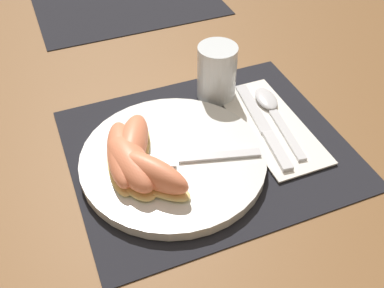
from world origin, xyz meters
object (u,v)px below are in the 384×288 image
Objects in this scene: spoon at (271,108)px; citrus_wedge_1 at (122,155)px; knife at (263,126)px; citrus_wedge_3 at (149,173)px; plate at (173,160)px; citrus_wedge_2 at (131,164)px; juice_glass at (217,75)px; fork at (181,160)px; citrus_wedge_0 at (133,145)px.

spoon is 1.28× the size of citrus_wedge_1.
knife is 1.67× the size of citrus_wedge_3.
knife is at bearing 6.51° from plate.
citrus_wedge_3 reaches higher than knife.
citrus_wedge_3 is at bearing -164.97° from knife.
knife is 0.23m from citrus_wedge_2.
fork is at bearing -129.95° from juice_glass.
spoon is 1.42× the size of citrus_wedge_3.
citrus_wedge_0 is 0.06m from citrus_wedge_3.
plate is 1.30× the size of knife.
citrus_wedge_0 reaches higher than knife.
spoon is 0.25m from citrus_wedge_0.
citrus_wedge_2 is at bearing -110.17° from citrus_wedge_0.
spoon is at bearing 6.09° from citrus_wedge_0.
citrus_wedge_3 is (0.00, -0.06, 0.00)m from citrus_wedge_0.
citrus_wedge_0 is at bearing 35.43° from citrus_wedge_1.
spoon is 0.27m from citrus_wedge_2.
plate is 2.09× the size of citrus_wedge_0.
juice_glass reaches higher than knife.
juice_glass is at bearing 35.80° from citrus_wedge_2.
spoon is at bearing 20.50° from citrus_wedge_3.
juice_glass is (0.13, 0.13, 0.03)m from plate.
citrus_wedge_1 is 0.06m from citrus_wedge_3.
juice_glass is 0.50× the size of fork.
spoon is 1.37× the size of citrus_wedge_0.
citrus_wedge_3 is at bearing -56.37° from citrus_wedge_2.
citrus_wedge_1 is 1.11× the size of citrus_wedge_3.
citrus_wedge_2 is at bearing -166.36° from spoon.
plate is 0.07m from citrus_wedge_2.
spoon is at bearing 19.65° from fork.
plate is at bearing -173.49° from knife.
spoon is 0.27m from citrus_wedge_1.
plate is 0.16m from knife.
citrus_wedge_3 is at bearing -141.50° from plate.
fork is at bearing -18.29° from citrus_wedge_1.
citrus_wedge_1 is (-0.02, -0.01, -0.00)m from citrus_wedge_0.
plate is at bearing -164.79° from spoon.
citrus_wedge_1 is 1.08× the size of citrus_wedge_2.
citrus_wedge_0 is 1.04× the size of citrus_wedge_3.
citrus_wedge_3 is (-0.21, -0.06, 0.03)m from knife.
knife is (0.16, 0.02, -0.00)m from plate.
juice_glass reaches higher than citrus_wedge_1.
spoon is 0.93× the size of fork.
citrus_wedge_0 is (-0.05, 0.03, 0.03)m from plate.
fork is 0.08m from citrus_wedge_1.
knife is at bearing -134.40° from spoon.
fork is 1.53× the size of citrus_wedge_3.
spoon is (0.03, 0.03, 0.00)m from knife.
knife is 1.50× the size of citrus_wedge_1.
citrus_wedge_0 is 1.01× the size of citrus_wedge_2.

